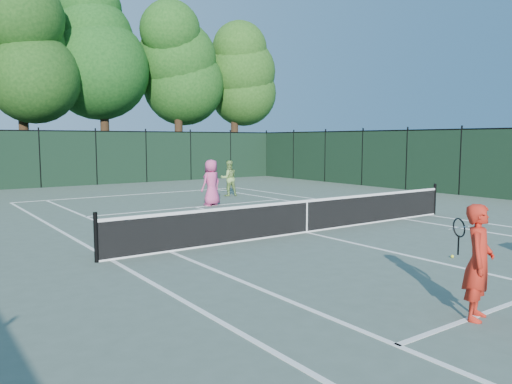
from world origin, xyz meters
TOP-DOWN VIEW (x-y plane):
  - ground at (0.00, 0.00)m, footprint 90.00×90.00m
  - sideline_doubles_left at (-5.49, 0.00)m, footprint 0.10×23.77m
  - sideline_doubles_right at (5.49, 0.00)m, footprint 0.10×23.77m
  - sideline_singles_left at (-4.12, 0.00)m, footprint 0.10×23.77m
  - sideline_singles_right at (4.12, 0.00)m, footprint 0.10×23.77m
  - baseline_far at (0.00, 11.88)m, footprint 10.97×0.10m
  - service_line_far at (0.00, 6.40)m, footprint 8.23×0.10m
  - center_service_line at (0.00, 0.00)m, footprint 0.10×12.80m
  - tennis_net at (0.00, 0.00)m, footprint 11.69×0.09m
  - fence_far at (0.00, 18.00)m, footprint 24.00×0.05m
  - tree_2 at (-3.00, 21.80)m, footprint 6.00×6.00m
  - tree_3 at (2.00, 22.30)m, footprint 7.00×7.00m
  - tree_4 at (7.00, 21.60)m, footprint 6.20×6.20m
  - tree_5 at (12.00, 22.10)m, footprint 5.80×5.80m
  - coach at (-2.43, -6.45)m, footprint 0.78×0.85m
  - player_pink at (0.75, 6.45)m, footprint 0.99×0.77m
  - player_green at (3.08, 8.87)m, footprint 0.90×0.77m
  - loose_ball_midcourt at (0.61, -4.09)m, footprint 0.07×0.07m

SIDE VIEW (x-z plane):
  - ground at x=0.00m, z-range 0.00..0.00m
  - sideline_doubles_left at x=-5.49m, z-range 0.00..0.01m
  - sideline_doubles_right at x=5.49m, z-range 0.00..0.01m
  - sideline_singles_left at x=-4.12m, z-range 0.00..0.01m
  - sideline_singles_right at x=4.12m, z-range 0.00..0.01m
  - baseline_far at x=0.00m, z-range 0.00..0.01m
  - service_line_far at x=0.00m, z-range 0.00..0.01m
  - center_service_line at x=0.00m, z-range 0.00..0.01m
  - loose_ball_midcourt at x=0.61m, z-range 0.00..0.07m
  - tennis_net at x=0.00m, z-range -0.05..1.01m
  - player_green at x=3.08m, z-range 0.00..1.61m
  - coach at x=-2.43m, z-range 0.00..1.66m
  - player_pink at x=0.75m, z-range 0.00..1.79m
  - fence_far at x=0.00m, z-range 0.00..3.00m
  - tree_5 at x=12.00m, z-range 1.59..13.82m
  - tree_2 at x=-3.00m, z-range 1.53..13.93m
  - tree_4 at x=7.00m, z-range 1.66..14.63m
  - tree_3 at x=2.00m, z-range 1.78..16.23m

